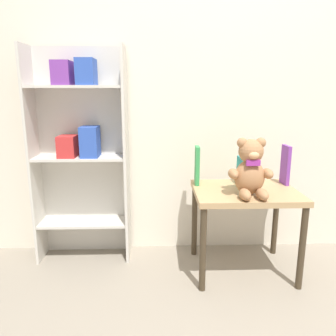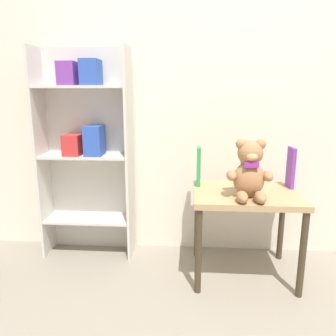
{
  "view_description": "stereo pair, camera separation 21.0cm",
  "coord_description": "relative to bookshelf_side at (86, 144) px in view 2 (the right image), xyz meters",
  "views": [
    {
      "loc": [
        -0.46,
        -0.99,
        1.18
      ],
      "look_at": [
        -0.4,
        1.06,
        0.7
      ],
      "focal_mm": 35.0,
      "sensor_mm": 36.0,
      "label": 1
    },
    {
      "loc": [
        -0.25,
        -0.99,
        1.18
      ],
      "look_at": [
        -0.4,
        1.06,
        0.7
      ],
      "focal_mm": 35.0,
      "sensor_mm": 36.0,
      "label": 2
    }
  ],
  "objects": [
    {
      "name": "wall_back",
      "position": [
        0.99,
        0.13,
        0.43
      ],
      "size": [
        4.8,
        0.06,
        2.5
      ],
      "color": "silver",
      "rests_on": "ground_plane"
    },
    {
      "name": "bookshelf_side",
      "position": [
        0.0,
        0.0,
        0.0
      ],
      "size": [
        0.65,
        0.23,
        1.48
      ],
      "color": "beige",
      "rests_on": "ground_plane"
    },
    {
      "name": "display_table",
      "position": [
        1.09,
        -0.26,
        -0.33
      ],
      "size": [
        0.66,
        0.51,
        0.57
      ],
      "color": "tan",
      "rests_on": "ground_plane"
    },
    {
      "name": "teddy_bear",
      "position": [
        1.09,
        -0.37,
        -0.1
      ],
      "size": [
        0.27,
        0.24,
        0.35
      ],
      "color": "#A8754C",
      "rests_on": "display_table"
    },
    {
      "name": "book_standing_green",
      "position": [
        0.8,
        -0.12,
        -0.12
      ],
      "size": [
        0.03,
        0.1,
        0.26
      ],
      "primitive_type": "cube",
      "rotation": [
        0.0,
        0.0,
        -0.02
      ],
      "color": "#33934C",
      "rests_on": "display_table"
    },
    {
      "name": "book_standing_teal",
      "position": [
        1.09,
        -0.12,
        -0.16
      ],
      "size": [
        0.03,
        0.14,
        0.18
      ],
      "primitive_type": "cube",
      "rotation": [
        0.0,
        0.0,
        0.02
      ],
      "color": "teal",
      "rests_on": "display_table"
    },
    {
      "name": "book_standing_purple",
      "position": [
        1.39,
        -0.13,
        -0.12
      ],
      "size": [
        0.03,
        0.11,
        0.27
      ],
      "primitive_type": "cube",
      "rotation": [
        0.0,
        0.0,
        0.04
      ],
      "color": "purple",
      "rests_on": "display_table"
    }
  ]
}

